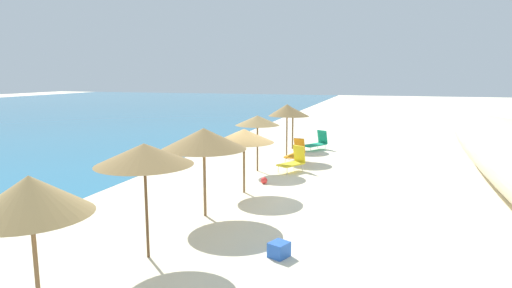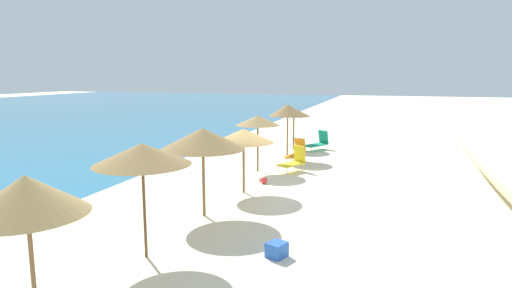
% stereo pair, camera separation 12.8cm
% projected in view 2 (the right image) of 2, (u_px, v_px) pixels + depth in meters
% --- Properties ---
extents(ground_plane, '(160.00, 160.00, 0.00)m').
position_uv_depth(ground_plane, '(257.00, 193.00, 16.29)').
color(ground_plane, beige).
extents(beach_umbrella_0, '(2.03, 2.03, 2.82)m').
position_uv_depth(beach_umbrella_0, '(26.00, 195.00, 7.08)').
color(beach_umbrella_0, brown).
rests_on(beach_umbrella_0, ground_plane).
extents(beach_umbrella_1, '(2.34, 2.34, 2.85)m').
position_uv_depth(beach_umbrella_1, '(142.00, 154.00, 10.17)').
color(beach_umbrella_1, brown).
rests_on(beach_umbrella_1, ground_plane).
extents(beach_umbrella_2, '(2.66, 2.66, 2.82)m').
position_uv_depth(beach_umbrella_2, '(203.00, 139.00, 13.29)').
color(beach_umbrella_2, brown).
rests_on(beach_umbrella_2, ground_plane).
extents(beach_umbrella_3, '(2.27, 2.27, 2.45)m').
position_uv_depth(beach_umbrella_3, '(243.00, 136.00, 16.01)').
color(beach_umbrella_3, brown).
rests_on(beach_umbrella_3, ground_plane).
extents(beach_umbrella_4, '(2.04, 2.04, 2.60)m').
position_uv_depth(beach_umbrella_4, '(258.00, 121.00, 19.65)').
color(beach_umbrella_4, brown).
rests_on(beach_umbrella_4, ground_plane).
extents(beach_umbrella_5, '(1.97, 1.97, 2.92)m').
position_uv_depth(beach_umbrella_5, '(288.00, 110.00, 22.49)').
color(beach_umbrella_5, brown).
rests_on(beach_umbrella_5, ground_plane).
extents(beach_umbrella_6, '(1.98, 1.98, 2.49)m').
position_uv_depth(beach_umbrella_6, '(294.00, 112.00, 25.64)').
color(beach_umbrella_6, brown).
rests_on(beach_umbrella_6, ground_plane).
extents(lounge_chair_0, '(1.78, 1.40, 1.13)m').
position_uv_depth(lounge_chair_0, '(318.00, 143.00, 25.56)').
color(lounge_chair_0, '#199972').
rests_on(lounge_chair_0, ground_plane).
extents(lounge_chair_1, '(1.60, 0.84, 1.18)m').
position_uv_depth(lounge_chair_1, '(297.00, 152.00, 22.00)').
color(lounge_chair_1, orange).
rests_on(lounge_chair_1, ground_plane).
extents(lounge_chair_2, '(1.47, 1.21, 1.19)m').
position_uv_depth(lounge_chair_2, '(294.00, 161.00, 19.79)').
color(lounge_chair_2, yellow).
rests_on(lounge_chair_2, ground_plane).
extents(beach_ball, '(0.28, 0.28, 0.28)m').
position_uv_depth(beach_ball, '(264.00, 180.00, 17.66)').
color(beach_ball, red).
rests_on(beach_ball, ground_plane).
extents(cooler_box, '(0.58, 0.56, 0.37)m').
position_uv_depth(cooler_box, '(277.00, 250.00, 10.55)').
color(cooler_box, blue).
rests_on(cooler_box, ground_plane).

